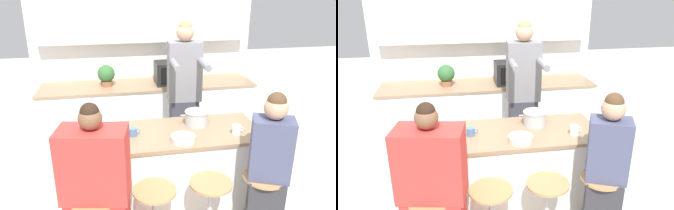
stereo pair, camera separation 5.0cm
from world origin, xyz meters
TOP-DOWN VIEW (x-y plane):
  - ground_plane at (0.00, 0.00)m, footprint 16.00×16.00m
  - wall_back at (0.00, 1.88)m, footprint 3.14×0.22m
  - back_counter at (0.00, 1.56)m, footprint 2.92×0.66m
  - kitchen_island at (0.00, 0.00)m, footprint 1.76×0.70m
  - bar_stool_rightmost at (0.70, -0.58)m, footprint 0.38×0.38m
  - person_cooking at (0.31, 0.69)m, footprint 0.40×0.60m
  - person_wrapped_blanket at (-0.68, -0.60)m, footprint 0.55×0.38m
  - person_seated_near at (0.73, -0.60)m, footprint 0.39×0.36m
  - cooking_pot at (0.30, 0.12)m, footprint 0.32×0.24m
  - fruit_bowl at (-0.60, 0.20)m, footprint 0.23×0.23m
  - mixing_bowl_steel at (0.08, -0.22)m, footprint 0.22×0.22m
  - coffee_cup_near at (0.61, -0.15)m, footprint 0.12×0.08m
  - coffee_cup_far at (-0.34, -0.01)m, footprint 0.11×0.08m
  - microwave at (0.35, 1.51)m, footprint 0.51×0.34m
  - potted_plant at (-0.56, 1.56)m, footprint 0.23×0.23m

SIDE VIEW (x-z plane):
  - ground_plane at x=0.00m, z-range 0.00..0.00m
  - bar_stool_rightmost at x=0.70m, z-range 0.02..0.72m
  - kitchen_island at x=0.00m, z-range 0.01..0.91m
  - back_counter at x=0.00m, z-range 0.00..0.92m
  - person_seated_near at x=0.73m, z-range -0.05..1.40m
  - person_wrapped_blanket at x=-0.68m, z-range -0.04..1.42m
  - mixing_bowl_steel at x=0.08m, z-range 0.90..0.96m
  - person_cooking at x=0.31m, z-range 0.01..1.86m
  - coffee_cup_far at x=-0.34m, z-range 0.90..0.98m
  - fruit_bowl at x=-0.60m, z-range 0.90..0.98m
  - coffee_cup_near at x=0.61m, z-range 0.90..0.98m
  - cooking_pot at x=0.30m, z-range 0.90..1.04m
  - microwave at x=0.35m, z-range 0.91..1.22m
  - potted_plant at x=-0.56m, z-range 0.93..1.21m
  - wall_back at x=0.00m, z-range 0.19..2.89m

